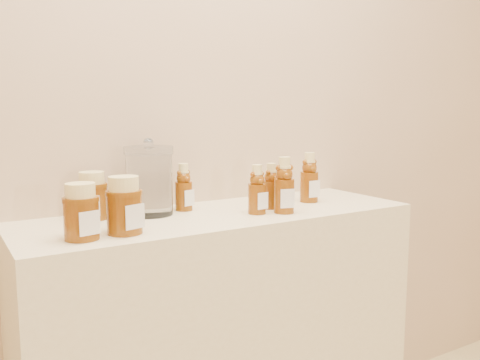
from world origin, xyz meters
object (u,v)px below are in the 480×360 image
bear_bottle_front_left (257,186)px  glass_canister (149,178)px  display_table (222,354)px  bear_bottle_back_left (184,184)px  honey_jar_left (81,211)px

bear_bottle_front_left → glass_canister: (-0.28, 0.15, 0.03)m
display_table → bear_bottle_back_left: size_ratio=7.31×
bear_bottle_front_left → glass_canister: size_ratio=0.76×
bear_bottle_front_left → honey_jar_left: bearing=177.9°
bear_bottle_front_left → honey_jar_left: (-0.52, -0.04, -0.02)m
bear_bottle_back_left → honey_jar_left: bear_bottle_back_left is taller
display_table → honey_jar_left: honey_jar_left is taller
display_table → honey_jar_left: bearing=-167.2°
bear_bottle_back_left → display_table: bearing=-64.3°
display_table → glass_canister: (-0.19, 0.09, 0.56)m
display_table → bear_bottle_front_left: bearing=-37.0°
bear_bottle_front_left → honey_jar_left: size_ratio=1.22×
display_table → glass_canister: bearing=155.3°
honey_jar_left → bear_bottle_back_left: bearing=16.7°
bear_bottle_back_left → bear_bottle_front_left: 0.23m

